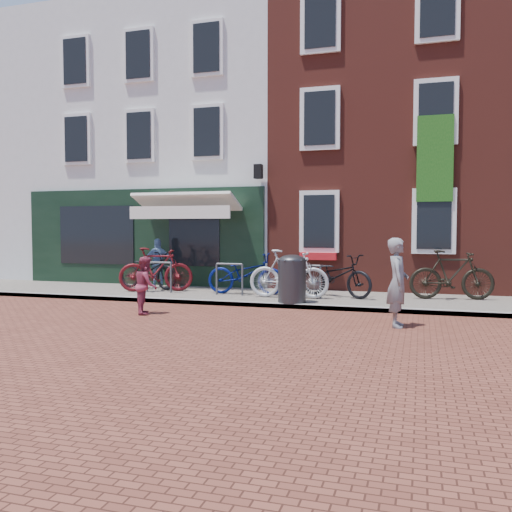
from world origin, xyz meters
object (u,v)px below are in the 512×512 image
(bicycle_3, at_px, (289,274))
(bicycle_0, at_px, (148,270))
(woman, at_px, (398,282))
(bicycle_5, at_px, (452,275))
(litter_bin, at_px, (292,276))
(bicycle_4, at_px, (336,275))
(boy, at_px, (146,285))
(cafe_person, at_px, (158,263))
(bicycle_1, at_px, (156,270))
(bicycle_2, at_px, (246,274))

(bicycle_3, bearing_deg, bicycle_0, 77.51)
(woman, relative_size, bicycle_5, 0.83)
(litter_bin, relative_size, bicycle_0, 0.58)
(bicycle_4, height_order, bicycle_5, bicycle_5)
(woman, relative_size, bicycle_4, 0.81)
(boy, height_order, bicycle_0, boy)
(bicycle_3, relative_size, bicycle_4, 0.97)
(woman, xyz_separation_m, bicycle_5, (1.12, 3.53, -0.13))
(woman, bearing_deg, boy, 86.17)
(litter_bin, height_order, woman, woman)
(cafe_person, relative_size, bicycle_0, 0.70)
(cafe_person, bearing_deg, bicycle_4, 137.45)
(bicycle_1, bearing_deg, boy, 179.97)
(boy, bearing_deg, woman, -115.16)
(bicycle_0, xyz_separation_m, bicycle_5, (8.09, 0.07, 0.06))
(bicycle_5, bearing_deg, litter_bin, 105.90)
(bicycle_3, xyz_separation_m, bicycle_4, (1.07, 0.60, -0.06))
(cafe_person, xyz_separation_m, bicycle_0, (-0.12, -0.39, -0.17))
(bicycle_2, height_order, bicycle_4, same)
(bicycle_0, height_order, bicycle_5, bicycle_5)
(boy, relative_size, cafe_person, 0.86)
(woman, relative_size, bicycle_3, 0.83)
(boy, xyz_separation_m, bicycle_0, (-1.80, 3.45, 0.03))
(cafe_person, relative_size, bicycle_4, 0.70)
(bicycle_1, xyz_separation_m, bicycle_4, (4.84, 0.30, -0.06))
(litter_bin, height_order, bicycle_4, litter_bin)
(cafe_person, bearing_deg, woman, 114.63)
(litter_bin, bearing_deg, cafe_person, 156.02)
(bicycle_1, height_order, bicycle_3, same)
(litter_bin, bearing_deg, bicycle_3, 108.70)
(bicycle_1, bearing_deg, bicycle_3, -118.30)
(boy, relative_size, bicycle_1, 0.62)
(litter_bin, height_order, bicycle_2, litter_bin)
(litter_bin, distance_m, bicycle_5, 3.92)
(litter_bin, height_order, boy, litter_bin)
(cafe_person, relative_size, bicycle_3, 0.72)
(bicycle_1, relative_size, bicycle_5, 1.00)
(bicycle_5, bearing_deg, bicycle_4, 86.82)
(litter_bin, distance_m, cafe_person, 4.84)
(litter_bin, relative_size, cafe_person, 0.83)
(bicycle_2, bearing_deg, bicycle_3, -113.21)
(woman, xyz_separation_m, bicycle_1, (-6.47, 2.96, -0.13))
(bicycle_1, xyz_separation_m, bicycle_2, (2.52, 0.15, -0.06))
(bicycle_2, bearing_deg, woman, -131.69)
(woman, height_order, bicycle_4, woman)
(boy, distance_m, bicycle_0, 3.89)
(woman, distance_m, bicycle_4, 3.64)
(bicycle_4, bearing_deg, bicycle_1, 118.54)
(bicycle_4, distance_m, bicycle_5, 2.75)
(bicycle_0, relative_size, bicycle_3, 1.03)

